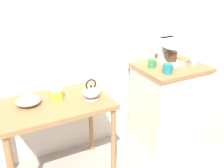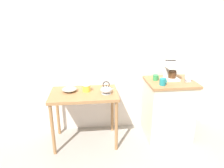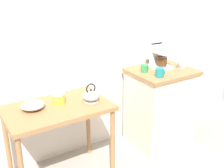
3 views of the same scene
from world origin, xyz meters
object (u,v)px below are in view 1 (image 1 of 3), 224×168
object	(u,v)px
table_clock	(193,59)
coffee_maker	(170,50)
mug_tall_green	(152,63)
canister_enamel	(56,94)
bowl_stoneware	(28,101)
mug_dark_teal	(168,69)
teakettle	(91,92)

from	to	relation	value
table_clock	coffee_maker	bearing A→B (deg)	142.10
mug_tall_green	table_clock	xyz separation A→B (m)	(0.43, -0.12, 0.01)
canister_enamel	mug_tall_green	xyz separation A→B (m)	(0.99, 0.03, 0.10)
bowl_stoneware	mug_dark_teal	size ratio (longest dim) A/B	2.16
bowl_stoneware	canister_enamel	size ratio (longest dim) A/B	1.82
teakettle	coffee_maker	xyz separation A→B (m)	(0.97, 0.18, 0.20)
canister_enamel	table_clock	xyz separation A→B (m)	(1.42, -0.08, 0.11)
teakettle	coffee_maker	world-z (taller)	coffee_maker
canister_enamel	table_clock	size ratio (longest dim) A/B	0.92
coffee_maker	table_clock	distance (m)	0.26
teakettle	canister_enamel	world-z (taller)	teakettle
canister_enamel	mug_dark_teal	size ratio (longest dim) A/B	1.19
mug_dark_teal	table_clock	world-z (taller)	table_clock
mug_dark_teal	mug_tall_green	size ratio (longest dim) A/B	1.13
coffee_maker	mug_tall_green	size ratio (longest dim) A/B	3.10
canister_enamel	mug_dark_teal	world-z (taller)	mug_dark_teal
canister_enamel	table_clock	world-z (taller)	table_clock
coffee_maker	table_clock	bearing A→B (deg)	-37.90
bowl_stoneware	canister_enamel	world-z (taller)	canister_enamel
canister_enamel	coffee_maker	world-z (taller)	coffee_maker
mug_dark_teal	table_clock	xyz separation A→B (m)	(0.40, 0.09, 0.01)
coffee_maker	mug_dark_teal	xyz separation A→B (m)	(-0.21, -0.24, -0.09)
table_clock	mug_tall_green	bearing A→B (deg)	164.86
teakettle	bowl_stoneware	bearing A→B (deg)	165.42
mug_tall_green	teakettle	bearing A→B (deg)	-168.30
mug_dark_teal	mug_tall_green	xyz separation A→B (m)	(-0.03, 0.21, -0.01)
coffee_maker	mug_dark_teal	size ratio (longest dim) A/B	2.75
teakettle	mug_tall_green	world-z (taller)	mug_tall_green
canister_enamel	mug_tall_green	size ratio (longest dim) A/B	1.34
teakettle	mug_tall_green	size ratio (longest dim) A/B	2.23
teakettle	mug_dark_teal	size ratio (longest dim) A/B	1.98
coffee_maker	mug_tall_green	distance (m)	0.26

